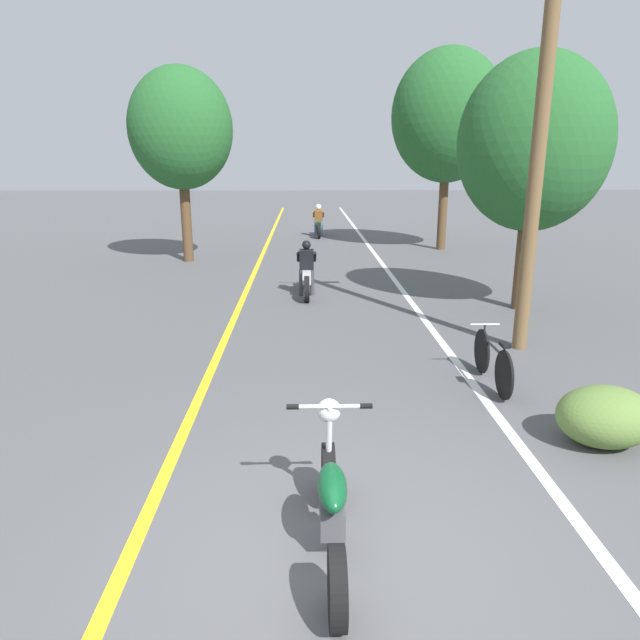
{
  "coord_description": "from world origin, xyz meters",
  "views": [
    {
      "loc": [
        -0.22,
        -4.03,
        3.17
      ],
      "look_at": [
        -0.0,
        4.04,
        0.9
      ],
      "focal_mm": 32.0,
      "sensor_mm": 36.0,
      "label": 1
    }
  ],
  "objects": [
    {
      "name": "roadside_tree_left",
      "position": [
        -4.0,
        14.48,
        4.08
      ],
      "size": [
        3.19,
        2.87,
        5.94
      ],
      "color": "#513A23",
      "rests_on": "ground"
    },
    {
      "name": "roadside_bush",
      "position": [
        3.19,
        1.83,
        0.35
      ],
      "size": [
        1.1,
        0.88,
        0.7
      ],
      "color": "#5B7A38",
      "rests_on": "ground"
    },
    {
      "name": "roadside_tree_right_near",
      "position": [
        4.51,
        8.09,
        3.49
      ],
      "size": [
        3.13,
        2.82,
        5.31
      ],
      "color": "#513A23",
      "rests_on": "ground"
    },
    {
      "name": "ground_plane",
      "position": [
        0.0,
        0.0,
        0.0
      ],
      "size": [
        120.0,
        120.0,
        0.0
      ],
      "primitive_type": "plane",
      "color": "#515154"
    },
    {
      "name": "roadside_tree_right_far",
      "position": [
        4.8,
        16.83,
        4.64
      ],
      "size": [
        3.94,
        3.54,
        6.92
      ],
      "color": "#513A23",
      "rests_on": "ground"
    },
    {
      "name": "lane_stripe_edge",
      "position": [
        2.24,
        12.04,
        0.0
      ],
      "size": [
        0.14,
        48.0,
        0.01
      ],
      "primitive_type": "cube",
      "color": "white",
      "rests_on": "ground"
    },
    {
      "name": "motorcycle_rider_far",
      "position": [
        0.38,
        20.61,
        0.53
      ],
      "size": [
        0.5,
        2.09,
        1.37
      ],
      "color": "black",
      "rests_on": "ground"
    },
    {
      "name": "bicycle_parked",
      "position": [
        2.49,
        3.68,
        0.37
      ],
      "size": [
        0.44,
        1.69,
        0.8
      ],
      "color": "black",
      "rests_on": "ground"
    },
    {
      "name": "motorcycle_foreground",
      "position": [
        -0.01,
        0.1,
        0.44
      ],
      "size": [
        0.76,
        2.09,
        1.1
      ],
      "color": "black",
      "rests_on": "ground"
    },
    {
      "name": "utility_pole",
      "position": [
        3.52,
        5.35,
        3.75
      ],
      "size": [
        1.1,
        0.24,
        7.32
      ],
      "color": "brown",
      "rests_on": "ground"
    },
    {
      "name": "motorcycle_rider_lead",
      "position": [
        -0.18,
        9.54,
        0.5
      ],
      "size": [
        0.5,
        2.09,
        1.33
      ],
      "color": "black",
      "rests_on": "ground"
    },
    {
      "name": "lane_stripe_center",
      "position": [
        -1.7,
        12.04,
        0.0
      ],
      "size": [
        0.14,
        48.0,
        0.01
      ],
      "primitive_type": "cube",
      "color": "yellow",
      "rests_on": "ground"
    }
  ]
}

